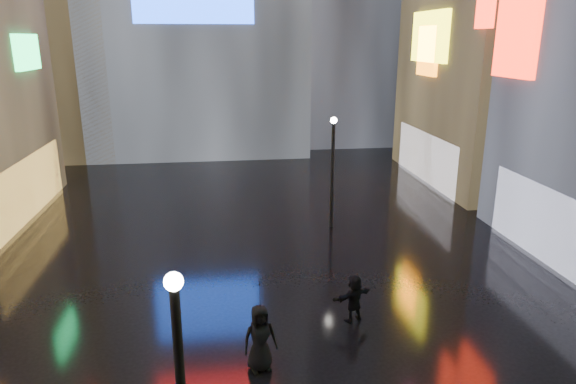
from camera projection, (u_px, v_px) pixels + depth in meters
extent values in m
plane|color=black|center=(263.00, 252.00, 21.40)|extent=(140.00, 140.00, 0.00)
cube|color=#FFC659|center=(27.00, 188.00, 25.26)|extent=(0.20, 10.00, 3.00)
cube|color=#16C657|center=(27.00, 52.00, 25.18)|extent=(0.25, 3.00, 1.71)
cube|color=white|center=(559.00, 232.00, 19.53)|extent=(0.20, 9.00, 3.00)
cube|color=red|center=(517.00, 38.00, 21.38)|extent=(0.25, 2.99, 3.26)
cube|color=white|center=(426.00, 157.00, 31.87)|extent=(0.20, 9.00, 3.00)
cube|color=yellow|center=(430.00, 37.00, 30.09)|extent=(0.25, 4.92, 2.91)
cube|color=orange|center=(428.00, 51.00, 30.44)|extent=(0.25, 2.63, 2.87)
sphere|color=white|center=(173.00, 282.00, 7.70)|extent=(0.30, 0.30, 0.30)
cylinder|color=black|center=(332.00, 176.00, 23.60)|extent=(0.16, 0.16, 5.00)
sphere|color=white|center=(334.00, 120.00, 22.87)|extent=(0.30, 0.30, 0.30)
imported|color=black|center=(260.00, 338.00, 13.59)|extent=(1.02, 0.77, 1.88)
imported|color=black|center=(354.00, 298.00, 16.02)|extent=(1.49, 0.99, 1.54)
imported|color=black|center=(259.00, 292.00, 13.20)|extent=(1.25, 1.25, 0.80)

